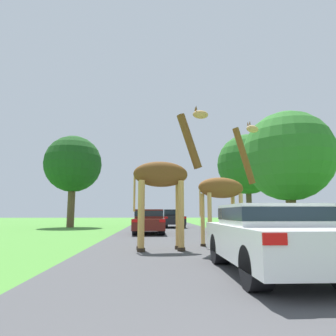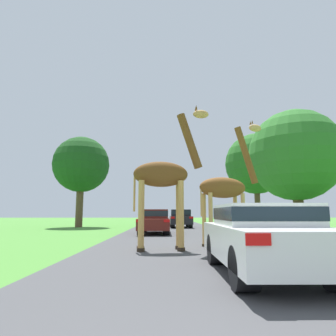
% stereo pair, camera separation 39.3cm
% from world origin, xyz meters
% --- Properties ---
extents(road, '(6.68, 120.00, 0.00)m').
position_xyz_m(road, '(0.00, 30.00, 0.00)').
color(road, '#424244').
rests_on(road, ground).
extents(giraffe_near_road, '(2.65, 0.88, 4.99)m').
position_xyz_m(giraffe_near_road, '(-0.68, 9.46, 2.33)').
color(giraffe_near_road, tan).
rests_on(giraffe_near_road, ground).
extents(giraffe_companion, '(2.77, 1.28, 4.92)m').
position_xyz_m(giraffe_companion, '(1.66, 10.63, 2.20)').
color(giraffe_companion, tan).
rests_on(giraffe_companion, ground).
extents(car_lead_maroon, '(1.86, 4.26, 1.39)m').
position_xyz_m(car_lead_maroon, '(1.31, 5.52, 0.75)').
color(car_lead_maroon, silver).
rests_on(car_lead_maroon, ground).
extents(car_queue_right, '(1.80, 4.17, 1.50)m').
position_xyz_m(car_queue_right, '(0.66, 25.32, 0.80)').
color(car_queue_right, black).
rests_on(car_queue_right, ground).
extents(car_queue_left, '(1.80, 4.47, 1.42)m').
position_xyz_m(car_queue_left, '(-1.31, 17.64, 0.76)').
color(car_queue_left, '#561914').
rests_on(car_queue_left, ground).
extents(tree_left_edge, '(5.70, 5.70, 8.68)m').
position_xyz_m(tree_left_edge, '(7.89, 27.15, 5.80)').
color(tree_left_edge, brown).
rests_on(tree_left_edge, ground).
extents(tree_centre_back, '(4.95, 4.95, 7.98)m').
position_xyz_m(tree_centre_back, '(-8.17, 25.80, 5.46)').
color(tree_centre_back, brown).
rests_on(tree_centre_back, ground).
extents(tree_far_right, '(5.67, 5.67, 7.62)m').
position_xyz_m(tree_far_right, '(7.44, 17.60, 4.77)').
color(tree_far_right, brown).
rests_on(tree_far_right, ground).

